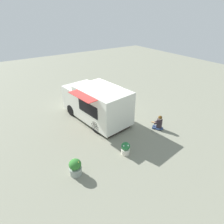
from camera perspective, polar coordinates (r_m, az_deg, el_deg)
name	(u,v)px	position (r m, az deg, el deg)	size (l,w,h in m)	color
ground_plane	(100,114)	(13.23, -3.56, -0.55)	(40.00, 40.00, 0.00)	gray
food_truck	(97,104)	(12.16, -4.57, 2.40)	(4.97, 3.08, 2.25)	silver
person_customer	(159,124)	(11.77, 13.69, -3.33)	(0.76, 0.68, 0.89)	navy
planter_flowering_near	(75,167)	(8.72, -10.80, -15.70)	(0.54, 0.54, 0.78)	#909B90
planter_flowering_far	(126,148)	(9.63, 4.04, -10.67)	(0.44, 0.44, 0.66)	beige
plaza_bench	(109,86)	(17.01, -0.98, 7.70)	(1.86, 0.82, 0.50)	olive
trash_bin	(92,90)	(16.08, -5.83, 6.57)	(0.54, 0.54, 0.90)	black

